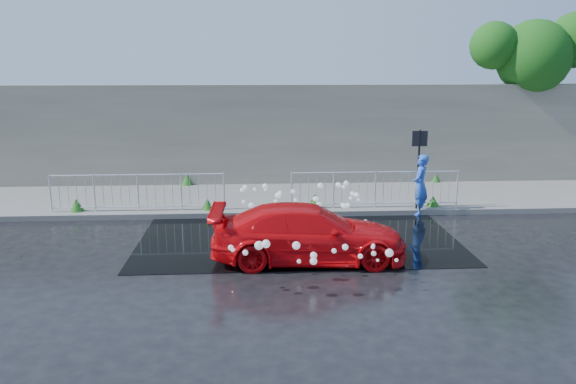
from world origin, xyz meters
name	(u,v)px	position (x,y,z in m)	size (l,w,h in m)	color
ground	(280,250)	(0.00, 0.00, 0.00)	(90.00, 90.00, 0.00)	black
pavement	(273,198)	(0.00, 5.00, 0.07)	(30.00, 4.00, 0.15)	#5F5E5B
curb	(275,214)	(0.00, 3.00, 0.08)	(30.00, 0.25, 0.16)	#5F5E5B
retaining_wall	(271,134)	(0.00, 7.20, 1.90)	(30.00, 0.60, 3.50)	#6C685B
puddle	(298,237)	(0.50, 1.00, 0.01)	(8.00, 5.00, 0.01)	black
sign_post	(419,156)	(4.20, 3.10, 1.72)	(0.45, 0.06, 2.50)	black
tree	(538,52)	(9.65, 7.42, 4.77)	(4.85, 2.66, 6.20)	#332114
railing_left	(138,191)	(-4.00, 3.35, 0.74)	(5.05, 0.05, 1.10)	silver
railing_right	(375,188)	(3.00, 3.35, 0.74)	(5.05, 0.05, 1.10)	silver
weeds	(262,194)	(-0.39, 4.48, 0.33)	(12.17, 3.93, 0.42)	#1B5617
water_spray	(309,216)	(0.73, 0.33, 0.75)	(3.48, 5.49, 1.03)	white
red_car	(309,233)	(0.61, -0.77, 0.64)	(1.78, 4.39, 1.27)	red
person	(420,185)	(4.26, 3.00, 0.90)	(0.65, 0.43, 1.80)	blue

